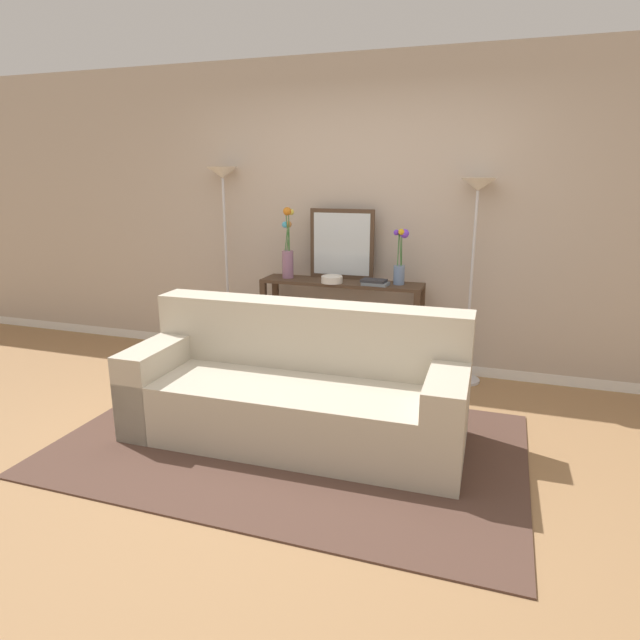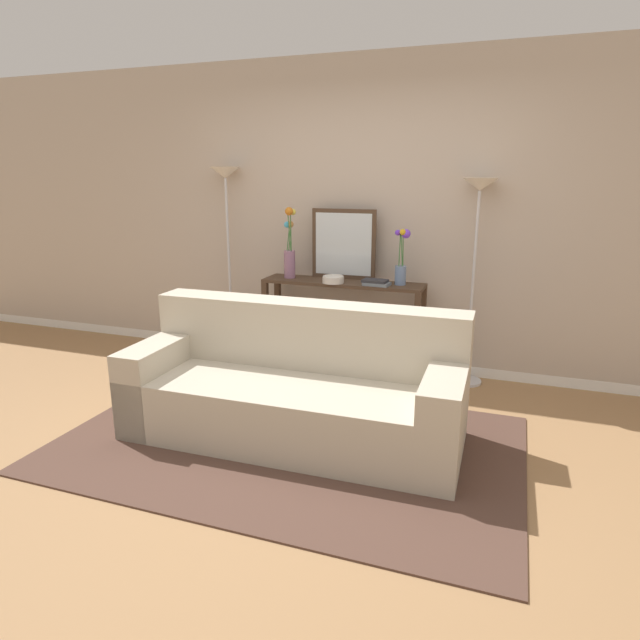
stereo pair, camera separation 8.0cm
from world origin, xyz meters
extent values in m
cube|color=#9E754C|center=(0.00, 0.00, -0.01)|extent=(16.00, 16.00, 0.02)
cube|color=white|center=(0.00, 1.91, 0.04)|extent=(12.00, 0.15, 0.09)
cube|color=#B7A899|center=(0.00, 1.91, 1.40)|extent=(12.00, 0.14, 2.62)
cube|color=#51382D|center=(-0.06, 0.13, 0.01)|extent=(2.98, 1.88, 0.01)
cube|color=#BCB29E|center=(-0.06, 0.23, 0.21)|extent=(2.23, 0.89, 0.42)
cube|color=#BCB29E|center=(-0.06, 0.53, 0.65)|extent=(2.22, 0.30, 0.46)
cube|color=#BCB29E|center=(-1.05, 0.21, 0.30)|extent=(0.26, 0.86, 0.60)
cube|color=#BCB29E|center=(0.93, 0.25, 0.30)|extent=(0.26, 0.86, 0.60)
cube|color=#473323|center=(-0.14, 1.59, 0.81)|extent=(1.42, 0.32, 0.03)
cube|color=#473323|center=(-0.14, 1.59, 0.15)|extent=(1.31, 0.28, 0.01)
cube|color=#473323|center=(-0.83, 1.46, 0.40)|extent=(0.05, 0.05, 0.80)
cube|color=#473323|center=(0.54, 1.46, 0.40)|extent=(0.05, 0.05, 0.80)
cube|color=#473323|center=(-0.83, 1.73, 0.40)|extent=(0.05, 0.05, 0.80)
cube|color=#473323|center=(0.54, 1.73, 0.40)|extent=(0.05, 0.05, 0.80)
cylinder|color=silver|center=(-1.31, 1.68, 0.01)|extent=(0.26, 0.26, 0.02)
cylinder|color=silver|center=(-1.31, 1.68, 0.86)|extent=(0.02, 0.02, 1.67)
cone|color=silver|center=(-1.31, 1.68, 1.74)|extent=(0.28, 0.28, 0.10)
cylinder|color=silver|center=(0.94, 1.68, 0.01)|extent=(0.26, 0.26, 0.02)
cylinder|color=silver|center=(0.94, 1.68, 0.81)|extent=(0.02, 0.02, 1.58)
cone|color=silver|center=(0.94, 1.68, 1.65)|extent=(0.28, 0.28, 0.10)
cube|color=#473323|center=(-0.18, 1.73, 1.13)|extent=(0.58, 0.02, 0.61)
cube|color=silver|center=(-0.18, 1.72, 1.13)|extent=(0.51, 0.01, 0.54)
cylinder|color=gray|center=(-0.65, 1.59, 0.95)|extent=(0.10, 0.10, 0.24)
cylinder|color=#3D7538|center=(-0.66, 1.60, 1.18)|extent=(0.02, 0.03, 0.23)
sphere|color=#45AEDB|center=(-0.67, 1.61, 1.30)|extent=(0.06, 0.06, 0.06)
cylinder|color=#3D7538|center=(-0.63, 1.60, 1.24)|extent=(0.01, 0.03, 0.34)
sphere|color=#D8C949|center=(-0.61, 1.60, 1.41)|extent=(0.05, 0.05, 0.05)
cylinder|color=#3D7538|center=(-0.65, 1.61, 1.19)|extent=(0.03, 0.01, 0.23)
sphere|color=#C78141|center=(-0.65, 1.63, 1.30)|extent=(0.06, 0.06, 0.06)
cylinder|color=#3D7538|center=(-0.64, 1.58, 1.24)|extent=(0.03, 0.02, 0.35)
sphere|color=orange|center=(-0.63, 1.56, 1.42)|extent=(0.07, 0.07, 0.07)
cylinder|color=#6B84AD|center=(0.36, 1.62, 0.91)|extent=(0.09, 0.09, 0.16)
cylinder|color=#3D7538|center=(0.36, 1.60, 1.13)|extent=(0.03, 0.02, 0.28)
sphere|color=gold|center=(0.37, 1.58, 1.27)|extent=(0.05, 0.05, 0.05)
cylinder|color=#3D7538|center=(0.37, 1.62, 1.12)|extent=(0.01, 0.04, 0.27)
sphere|color=#753FE8|center=(0.39, 1.61, 1.26)|extent=(0.08, 0.08, 0.08)
cylinder|color=#3D7538|center=(0.34, 1.62, 1.12)|extent=(0.01, 0.04, 0.28)
sphere|color=#6834D7|center=(0.32, 1.61, 1.26)|extent=(0.05, 0.05, 0.05)
cylinder|color=silver|center=(-0.20, 1.50, 0.85)|extent=(0.18, 0.18, 0.05)
torus|color=silver|center=(-0.20, 1.50, 0.88)|extent=(0.18, 0.18, 0.01)
cube|color=slate|center=(0.18, 1.52, 0.84)|extent=(0.23, 0.16, 0.03)
cube|color=#2D2D33|center=(0.16, 1.52, 0.86)|extent=(0.21, 0.15, 0.02)
cube|color=#2D2D33|center=(-0.70, 1.59, 0.05)|extent=(0.04, 0.15, 0.10)
cube|color=#6B3360|center=(-0.66, 1.59, 0.05)|extent=(0.03, 0.18, 0.11)
cube|color=tan|center=(-0.62, 1.59, 0.06)|extent=(0.05, 0.18, 0.13)
cube|color=#1E7075|center=(-0.58, 1.59, 0.06)|extent=(0.03, 0.13, 0.12)
cube|color=#236033|center=(-0.54, 1.59, 0.06)|extent=(0.04, 0.17, 0.12)
cube|color=slate|center=(-0.49, 1.59, 0.05)|extent=(0.05, 0.17, 0.11)
cube|color=maroon|center=(-0.45, 1.59, 0.06)|extent=(0.02, 0.17, 0.11)
cube|color=#BC3328|center=(-0.41, 1.59, 0.06)|extent=(0.06, 0.14, 0.11)
cube|color=silver|center=(-0.36, 1.59, 0.05)|extent=(0.05, 0.13, 0.10)
cube|color=#B77F33|center=(-0.31, 1.59, 0.05)|extent=(0.04, 0.13, 0.10)
camera|label=1|loc=(1.18, -2.91, 1.74)|focal=30.70mm
camera|label=2|loc=(1.25, -2.88, 1.74)|focal=30.70mm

